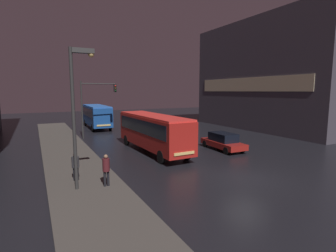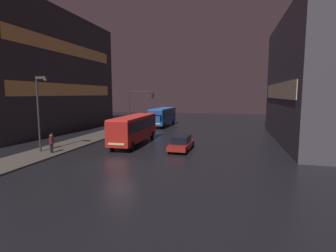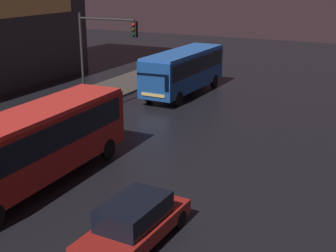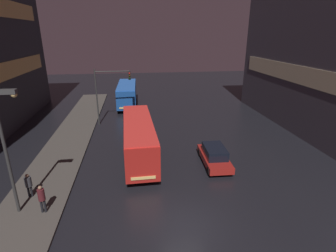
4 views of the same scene
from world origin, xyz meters
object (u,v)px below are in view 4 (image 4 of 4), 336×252
car_taxi (214,155)px  pedestrian_near (42,197)px  street_lamp_sidewalk (7,134)px  traffic_light_main (108,87)px  bus_near (139,135)px  bus_far (127,92)px  pedestrian_mid (28,183)px

car_taxi → pedestrian_near: pedestrian_near is taller
car_taxi → street_lamp_sidewalk: size_ratio=0.64×
traffic_light_main → pedestrian_near: bearing=-99.8°
traffic_light_main → street_lamp_sidewalk: bearing=-104.3°
bus_near → street_lamp_sidewalk: size_ratio=1.42×
bus_far → street_lamp_sidewalk: street_lamp_sidewalk is taller
traffic_light_main → street_lamp_sidewalk: (-4.06, -15.88, 0.64)m
bus_near → pedestrian_mid: bearing=34.1°
bus_far → pedestrian_near: 24.59m
bus_far → traffic_light_main: (-1.86, -7.97, 2.39)m
car_taxi → traffic_light_main: size_ratio=0.74×
bus_far → traffic_light_main: traffic_light_main is taller
bus_far → pedestrian_mid: bus_far is taller
bus_far → pedestrian_near: (-4.65, -24.14, -0.79)m
bus_far → car_taxi: bearing=111.7°
street_lamp_sidewalk → pedestrian_near: bearing=-13.1°
bus_far → pedestrian_mid: bearing=76.4°
bus_far → traffic_light_main: size_ratio=1.44×
pedestrian_near → pedestrian_mid: pedestrian_near is taller
pedestrian_near → street_lamp_sidewalk: bearing=158.9°
bus_near → street_lamp_sidewalk: 10.14m
pedestrian_near → pedestrian_mid: size_ratio=1.09×
bus_far → pedestrian_near: size_ratio=5.23×
car_taxi → pedestrian_mid: 13.51m
bus_near → pedestrian_mid: 8.85m
bus_far → pedestrian_mid: (-6.00, -22.37, -0.87)m
car_taxi → pedestrian_mid: (-13.17, -2.96, 0.35)m
car_taxi → bus_near: bearing=-17.5°
traffic_light_main → street_lamp_sidewalk: street_lamp_sidewalk is taller
bus_near → traffic_light_main: (-3.03, 9.28, 2.39)m
bus_near → street_lamp_sidewalk: street_lamp_sidewalk is taller
car_taxi → street_lamp_sidewalk: street_lamp_sidewalk is taller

